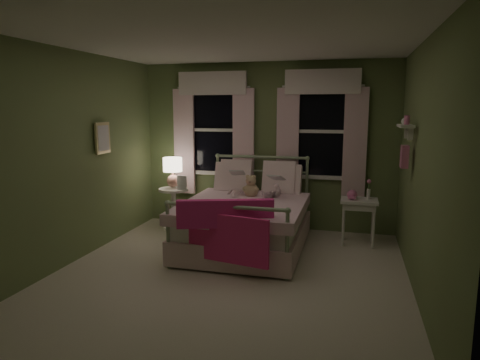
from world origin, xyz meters
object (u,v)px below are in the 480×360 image
(child_right, at_px, (273,177))
(teddy_bear, at_px, (251,187))
(table_lamp, at_px, (173,169))
(nightstand_right, at_px, (359,206))
(nightstand_left, at_px, (174,203))
(child_left, at_px, (235,175))
(bed, at_px, (247,220))

(child_right, relative_size, teddy_bear, 2.17)
(table_lamp, distance_m, nightstand_right, 2.85)
(child_right, height_order, teddy_bear, child_right)
(child_right, xyz_separation_m, table_lamp, (-1.62, 0.18, 0.03))
(nightstand_left, bearing_deg, table_lamp, 45.00)
(teddy_bear, relative_size, nightstand_right, 0.51)
(nightstand_right, bearing_deg, child_left, -176.84)
(child_right, height_order, table_lamp, child_right)
(bed, relative_size, nightstand_right, 3.18)
(nightstand_left, bearing_deg, teddy_bear, -14.31)
(nightstand_left, relative_size, table_lamp, 1.39)
(bed, height_order, table_lamp, bed)
(teddy_bear, bearing_deg, child_right, 29.50)
(nightstand_left, xyz_separation_m, table_lamp, (0.00, 0.00, 0.54))
(bed, distance_m, nightstand_right, 1.58)
(teddy_bear, height_order, nightstand_left, teddy_bear)
(teddy_bear, height_order, table_lamp, table_lamp)
(child_right, bearing_deg, bed, 61.99)
(bed, bearing_deg, table_lamp, 155.71)
(bed, xyz_separation_m, table_lamp, (-1.34, 0.60, 0.57))
(table_lamp, bearing_deg, teddy_bear, -14.31)
(bed, relative_size, child_left, 2.77)
(child_right, relative_size, nightstand_right, 1.10)
(bed, distance_m, child_left, 0.75)
(child_left, distance_m, child_right, 0.56)
(child_right, height_order, nightstand_left, child_right)
(child_left, xyz_separation_m, teddy_bear, (0.28, -0.16, -0.15))
(nightstand_right, bearing_deg, nightstand_left, 178.26)
(bed, xyz_separation_m, nightstand_left, (-1.34, 0.60, 0.03))
(bed, relative_size, teddy_bear, 6.27)
(child_left, height_order, teddy_bear, child_left)
(child_left, distance_m, teddy_bear, 0.35)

